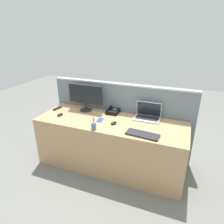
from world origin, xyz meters
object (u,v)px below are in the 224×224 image
Objects in this scene: desktop_monitor at (85,96)px; keyboard_main at (142,134)px; pen_cup at (94,126)px; cell_phone_blue_case at (100,120)px; computer_mouse_left_hand at (114,123)px; computer_mouse_right_hand at (60,115)px; laptop at (148,114)px; desk_phone at (112,111)px; tv_remote at (57,108)px.

desktop_monitor reaches higher than keyboard_main.
desktop_monitor is 0.71m from pen_cup.
cell_phone_blue_case is (-0.67, 0.20, -0.01)m from keyboard_main.
keyboard_main is 3.12× the size of cell_phone_blue_case.
pen_cup is at bearing -106.28° from computer_mouse_left_hand.
cell_phone_blue_case is (0.64, 0.07, -0.01)m from computer_mouse_right_hand.
keyboard_main is at bearing 3.02° from computer_mouse_left_hand.
computer_mouse_left_hand is at bearing 165.54° from keyboard_main.
keyboard_main is 4.14× the size of computer_mouse_right_hand.
desk_phone is (-0.56, 0.00, -0.03)m from laptop.
desk_phone is at bearing 70.10° from cell_phone_blue_case.
cell_phone_blue_case is (-0.07, -0.32, -0.03)m from desk_phone.
computer_mouse_right_hand is at bearing -37.30° from tv_remote.
cell_phone_blue_case is 0.78× the size of tv_remote.
pen_cup is at bearing -53.43° from desktop_monitor.
laptop is 3.69× the size of computer_mouse_left_hand.
laptop is at bearing 19.13° from cell_phone_blue_case.
keyboard_main is at bearing -40.85° from desk_phone.
desktop_monitor is at bearing -173.55° from desk_phone.
desk_phone is 0.81m from computer_mouse_right_hand.
computer_mouse_right_hand is at bearing 162.73° from pen_cup.
pen_cup reaches higher than tv_remote.
computer_mouse_left_hand is at bearing -27.50° from desktop_monitor.
pen_cup is 1.05× the size of tv_remote.
laptop is 1.32m from computer_mouse_right_hand.
cell_phone_blue_case is (0.37, -0.27, -0.24)m from desktop_monitor.
computer_mouse_right_hand is 0.71m from pen_cup.
keyboard_main is 0.64m from pen_cup.
desk_phone reaches higher than tv_remote.
laptop is (1.00, 0.05, -0.18)m from desktop_monitor.
keyboard_main is (0.60, -0.52, -0.02)m from desk_phone.
desktop_monitor reaches higher than pen_cup.
cell_phone_blue_case is at bearing -153.30° from laptop.
desktop_monitor reaches higher than computer_mouse_left_hand.
pen_cup is (0.40, -0.54, -0.20)m from desktop_monitor.
desk_phone is at bearing 37.29° from computer_mouse_right_hand.
laptop is at bearing 100.45° from keyboard_main.
desktop_monitor is 1.17m from keyboard_main.
desk_phone is 0.39m from computer_mouse_left_hand.
computer_mouse_left_hand is (0.16, -0.36, -0.02)m from desk_phone.
keyboard_main is at bearing 2.89° from computer_mouse_right_hand.
computer_mouse_left_hand reaches higher than cell_phone_blue_case.
desktop_monitor is 1.01m from laptop.
desktop_monitor is 1.40× the size of keyboard_main.
laptop reaches higher than computer_mouse_left_hand.
desk_phone is at bearing 6.45° from desktop_monitor.
computer_mouse_left_hand is 0.59× the size of tv_remote.
keyboard_main is (1.04, -0.47, -0.23)m from desktop_monitor.
desktop_monitor is 0.49m from desk_phone.
laptop reaches higher than cell_phone_blue_case.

